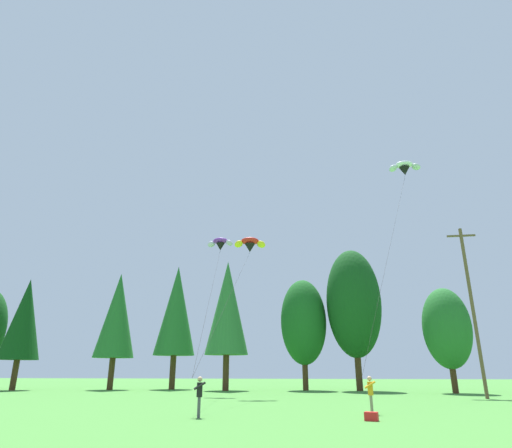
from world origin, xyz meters
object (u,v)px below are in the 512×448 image
(kite_flyer_mid, at_px, (370,392))
(picnic_cooler, at_px, (371,416))
(kite_flyer_near, at_px, (199,393))
(parafoil_kite_mid_white, at_px, (404,168))
(parafoil_kite_far_red_yellow, at_px, (250,244))
(utility_pole, at_px, (472,305))
(parafoil_kite_high_purple, at_px, (220,244))

(kite_flyer_mid, distance_m, picnic_cooler, 2.96)
(kite_flyer_near, height_order, picnic_cooler, kite_flyer_near)
(kite_flyer_mid, relative_size, parafoil_kite_mid_white, 0.08)
(kite_flyer_near, height_order, parafoil_kite_far_red_yellow, parafoil_kite_far_red_yellow)
(kite_flyer_mid, relative_size, picnic_cooler, 3.25)
(kite_flyer_near, bearing_deg, picnic_cooler, -1.53)
(picnic_cooler, bearing_deg, parafoil_kite_far_red_yellow, -48.07)
(utility_pole, relative_size, parafoil_kite_far_red_yellow, 0.78)
(parafoil_kite_far_red_yellow, bearing_deg, kite_flyer_near, -88.98)
(parafoil_kite_mid_white, bearing_deg, kite_flyer_near, -123.79)
(kite_flyer_near, bearing_deg, parafoil_kite_high_purple, 100.91)
(kite_flyer_mid, height_order, picnic_cooler, kite_flyer_mid)
(utility_pole, distance_m, parafoil_kite_far_red_yellow, 18.37)
(parafoil_kite_far_red_yellow, bearing_deg, utility_pole, 0.01)
(kite_flyer_mid, xyz_separation_m, picnic_cooler, (-0.33, -2.82, -0.83))
(parafoil_kite_high_purple, bearing_deg, kite_flyer_near, -79.09)
(kite_flyer_near, height_order, parafoil_kite_high_purple, parafoil_kite_high_purple)
(utility_pole, relative_size, kite_flyer_near, 7.69)
(picnic_cooler, bearing_deg, parafoil_kite_high_purple, -43.51)
(parafoil_kite_mid_white, bearing_deg, utility_pole, -70.56)
(parafoil_kite_mid_white, bearing_deg, picnic_cooler, -108.74)
(picnic_cooler, bearing_deg, kite_flyer_mid, -80.11)
(parafoil_kite_far_red_yellow, bearing_deg, parafoil_kite_mid_white, 23.11)
(parafoil_kite_mid_white, relative_size, picnic_cooler, 40.56)
(parafoil_kite_mid_white, distance_m, picnic_cooler, 32.20)
(kite_flyer_mid, height_order, parafoil_kite_far_red_yellow, parafoil_kite_far_red_yellow)
(kite_flyer_mid, xyz_separation_m, parafoil_kite_mid_white, (7.31, 19.69, 20.90))
(utility_pole, xyz_separation_m, parafoil_kite_mid_white, (-2.29, 6.49, 15.12))
(parafoil_kite_far_red_yellow, relative_size, picnic_cooler, 31.90)
(kite_flyer_mid, height_order, parafoil_kite_high_purple, parafoil_kite_high_purple)
(kite_flyer_mid, bearing_deg, utility_pole, 53.99)
(parafoil_kite_far_red_yellow, distance_m, picnic_cooler, 21.51)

